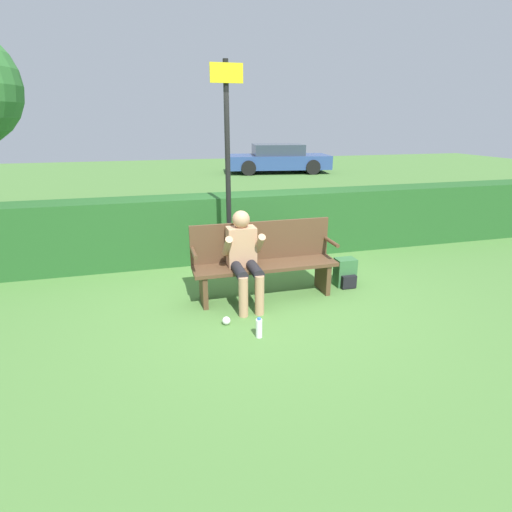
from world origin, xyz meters
TOP-DOWN VIEW (x-y plane):
  - ground_plane at (0.00, 0.00)m, footprint 40.00×40.00m
  - hedge_back at (0.00, 1.70)m, footprint 12.00×0.60m
  - park_bench at (0.00, 0.07)m, footprint 1.83×0.43m
  - person_seated at (-0.30, -0.09)m, footprint 0.48×0.66m
  - backpack at (1.16, 0.08)m, footprint 0.27×0.26m
  - water_bottle at (-0.35, -0.96)m, footprint 0.07×0.07m
  - signpost at (-0.28, 0.86)m, footprint 0.42×0.09m
  - parked_car at (4.21, 12.53)m, footprint 4.65×2.52m
  - litter_crumple at (-0.63, -0.60)m, footprint 0.09×0.09m

SIDE VIEW (x-z plane):
  - ground_plane at x=0.00m, z-range 0.00..0.00m
  - litter_crumple at x=-0.63m, z-range 0.00..0.09m
  - water_bottle at x=-0.35m, z-range -0.01..0.22m
  - backpack at x=1.16m, z-range -0.01..0.37m
  - park_bench at x=0.00m, z-range 0.01..0.96m
  - hedge_back at x=0.00m, z-range 0.00..1.04m
  - parked_car at x=4.21m, z-range -0.02..1.19m
  - person_seated at x=-0.30m, z-range 0.06..1.20m
  - signpost at x=-0.28m, z-range 0.18..3.07m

